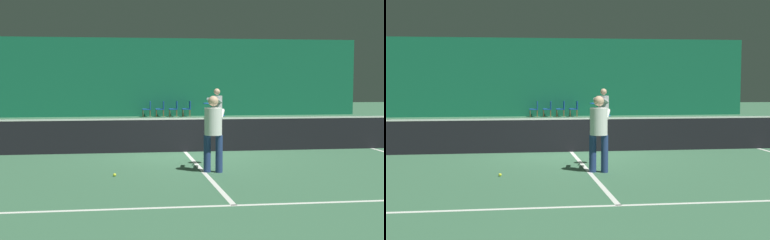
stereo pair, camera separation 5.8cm
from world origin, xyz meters
TOP-DOWN VIEW (x-y plane):
  - ground_plane at (0.00, 0.00)m, footprint 60.00×60.00m
  - backdrop_curtain at (0.00, 14.53)m, footprint 23.00×0.12m
  - court_line_baseline_far at (0.00, 11.90)m, footprint 11.00×0.10m
  - court_line_service_far at (0.00, 6.40)m, footprint 8.25×0.10m
  - court_line_service_near at (0.00, -6.40)m, footprint 8.25×0.10m
  - court_line_sideline_right at (5.50, 0.00)m, footprint 0.10×23.80m
  - court_line_centre at (0.00, 0.00)m, footprint 0.10×12.80m
  - tennis_net at (0.00, 0.00)m, footprint 12.00×0.10m
  - player_near at (0.21, -3.29)m, footprint 0.72×1.39m
  - player_far at (1.68, 4.35)m, footprint 0.96×1.36m
  - courtside_chair_0 at (-0.28, 13.98)m, footprint 0.44×0.44m
  - courtside_chair_1 at (0.44, 13.98)m, footprint 0.44×0.44m
  - courtside_chair_2 at (1.15, 13.98)m, footprint 0.44×0.44m
  - courtside_chair_3 at (1.87, 13.98)m, footprint 0.44×0.44m
  - tennis_ball at (-1.92, -3.55)m, footprint 0.07×0.07m

SIDE VIEW (x-z plane):
  - ground_plane at x=0.00m, z-range 0.00..0.00m
  - court_line_baseline_far at x=0.00m, z-range 0.00..0.00m
  - court_line_service_far at x=0.00m, z-range 0.00..0.00m
  - court_line_service_near at x=0.00m, z-range 0.00..0.00m
  - court_line_sideline_right at x=5.50m, z-range 0.00..0.00m
  - court_line_centre at x=0.00m, z-range 0.00..0.00m
  - tennis_ball at x=-1.92m, z-range 0.00..0.07m
  - courtside_chair_0 at x=-0.28m, z-range 0.07..0.91m
  - courtside_chair_1 at x=0.44m, z-range 0.07..0.91m
  - courtside_chair_2 at x=1.15m, z-range 0.07..0.91m
  - courtside_chair_3 at x=1.87m, z-range 0.07..0.91m
  - tennis_net at x=0.00m, z-range -0.02..1.05m
  - player_near at x=0.21m, z-range 0.14..1.79m
  - player_far at x=1.68m, z-range 0.14..1.82m
  - backdrop_curtain at x=0.00m, z-range 0.00..4.24m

